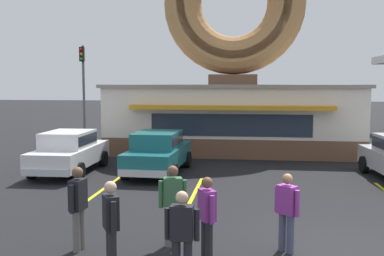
# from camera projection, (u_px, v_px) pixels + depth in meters

# --- Properties ---
(ground_plane) EXTENTS (160.00, 160.00, 0.00)m
(ground_plane) POSITION_uv_depth(u_px,v_px,m) (341.00, 253.00, 9.03)
(ground_plane) COLOR black
(donut_shop_building) EXTENTS (12.30, 6.75, 10.96)m
(donut_shop_building) POSITION_uv_depth(u_px,v_px,m) (233.00, 77.00, 22.77)
(donut_shop_building) COLOR brown
(donut_shop_building) RESTS_ON ground
(car_white) EXTENTS (2.03, 4.58, 1.60)m
(car_white) POSITION_uv_depth(u_px,v_px,m) (69.00, 150.00, 17.16)
(car_white) COLOR silver
(car_white) RESTS_ON ground
(car_teal) EXTENTS (2.12, 4.63, 1.60)m
(car_teal) POSITION_uv_depth(u_px,v_px,m) (158.00, 151.00, 17.00)
(car_teal) COLOR #196066
(car_teal) RESTS_ON ground
(pedestrian_blue_sweater_man) EXTENTS (0.39, 0.54, 1.64)m
(pedestrian_blue_sweater_man) POSITION_uv_depth(u_px,v_px,m) (207.00, 215.00, 8.57)
(pedestrian_blue_sweater_man) COLOR #232328
(pedestrian_blue_sweater_man) RESTS_ON ground
(pedestrian_hooded_kid) EXTENTS (0.39, 0.54, 1.69)m
(pedestrian_hooded_kid) POSITION_uv_depth(u_px,v_px,m) (111.00, 223.00, 7.97)
(pedestrian_hooded_kid) COLOR #232328
(pedestrian_hooded_kid) RESTS_ON ground
(pedestrian_leather_jacket_man) EXTENTS (0.60, 0.25, 1.63)m
(pedestrian_leather_jacket_man) POSITION_uv_depth(u_px,v_px,m) (182.00, 234.00, 7.51)
(pedestrian_leather_jacket_man) COLOR #232328
(pedestrian_leather_jacket_man) RESTS_ON ground
(pedestrian_clipboard_woman) EXTENTS (0.58, 0.33, 1.72)m
(pedestrian_clipboard_woman) POSITION_uv_depth(u_px,v_px,m) (173.00, 202.00, 9.34)
(pedestrian_clipboard_woman) COLOR slate
(pedestrian_clipboard_woman) RESTS_ON ground
(pedestrian_beanie_man) EXTENTS (0.29, 0.59, 1.73)m
(pedestrian_beanie_man) POSITION_uv_depth(u_px,v_px,m) (78.00, 204.00, 9.10)
(pedestrian_beanie_man) COLOR slate
(pedestrian_beanie_man) RESTS_ON ground
(pedestrian_crossing_woman) EXTENTS (0.47, 0.43, 1.61)m
(pedestrian_crossing_woman) POSITION_uv_depth(u_px,v_px,m) (287.00, 209.00, 9.02)
(pedestrian_crossing_woman) COLOR #474C66
(pedestrian_crossing_woman) RESTS_ON ground
(trash_bin) EXTENTS (0.57, 0.57, 0.97)m
(trash_bin) POSITION_uv_depth(u_px,v_px,m) (83.00, 145.00, 21.29)
(trash_bin) COLOR #1E662D
(trash_bin) RESTS_ON ground
(traffic_light_pole) EXTENTS (0.28, 0.47, 5.80)m
(traffic_light_pole) POSITION_uv_depth(u_px,v_px,m) (83.00, 79.00, 28.42)
(traffic_light_pole) COLOR #595B60
(traffic_light_pole) RESTS_ON ground
(parking_stripe_far_left) EXTENTS (0.12, 3.60, 0.01)m
(parking_stripe_far_left) POSITION_uv_depth(u_px,v_px,m) (106.00, 187.00, 14.79)
(parking_stripe_far_left) COLOR yellow
(parking_stripe_far_left) RESTS_ON ground
(parking_stripe_left) EXTENTS (0.12, 3.60, 0.01)m
(parking_stripe_left) POSITION_uv_depth(u_px,v_px,m) (196.00, 190.00, 14.41)
(parking_stripe_left) COLOR yellow
(parking_stripe_left) RESTS_ON ground
(parking_stripe_mid_left) EXTENTS (0.12, 3.60, 0.01)m
(parking_stripe_mid_left) POSITION_uv_depth(u_px,v_px,m) (291.00, 193.00, 14.03)
(parking_stripe_mid_left) COLOR yellow
(parking_stripe_mid_left) RESTS_ON ground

